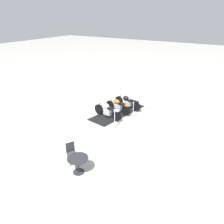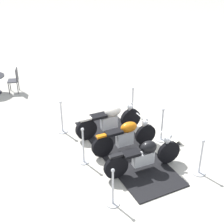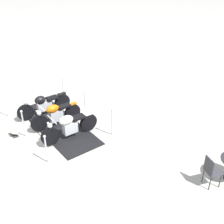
{
  "view_description": "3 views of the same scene",
  "coord_description": "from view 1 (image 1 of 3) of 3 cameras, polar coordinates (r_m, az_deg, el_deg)",
  "views": [
    {
      "loc": [
        -11.99,
        -7.01,
        6.33
      ],
      "look_at": [
        -1.41,
        -0.41,
        0.69
      ],
      "focal_mm": 35.7,
      "sensor_mm": 36.0,
      "label": 1
    },
    {
      "loc": [
        6.39,
        -5.13,
        5.77
      ],
      "look_at": [
        -1.03,
        0.29,
        0.76
      ],
      "focal_mm": 53.48,
      "sensor_mm": 36.0,
      "label": 2
    },
    {
      "loc": [
        -8.08,
        5.49,
        6.05
      ],
      "look_at": [
        -1.83,
        -1.17,
        0.83
      ],
      "focal_mm": 46.28,
      "sensor_mm": 36.0,
      "label": 3
    }
  ],
  "objects": [
    {
      "name": "ground_plane",
      "position": [
        15.27,
        1.48,
        -0.16
      ],
      "size": [
        80.0,
        80.0,
        0.0
      ],
      "primitive_type": "plane",
      "color": "beige"
    },
    {
      "name": "display_platform",
      "position": [
        15.26,
        1.48,
        -0.1
      ],
      "size": [
        4.48,
        2.2,
        0.03
      ],
      "primitive_type": "cube",
      "rotation": [
        0.0,
        0.0,
        2.97
      ],
      "color": "black",
      "rests_on": "ground_plane"
    },
    {
      "name": "motorcycle_black",
      "position": [
        15.85,
        3.85,
        2.69
      ],
      "size": [
        0.74,
        2.25,
        0.98
      ],
      "rotation": [
        0.0,
        0.0,
        1.36
      ],
      "color": "black",
      "rests_on": "display_platform"
    },
    {
      "name": "motorcycle_copper",
      "position": [
        15.08,
        1.41,
        1.65
      ],
      "size": [
        0.65,
        2.07,
        0.96
      ],
      "rotation": [
        0.0,
        0.0,
        1.4
      ],
      "color": "black",
      "rests_on": "display_platform"
    },
    {
      "name": "motorcycle_cream",
      "position": [
        14.36,
        -1.29,
        0.46
      ],
      "size": [
        0.73,
        2.22,
        0.99
      ],
      "rotation": [
        0.0,
        0.0,
        1.39
      ],
      "color": "black",
      "rests_on": "display_platform"
    },
    {
      "name": "stanchion_left_mid",
      "position": [
        14.37,
        5.45,
        -0.07
      ],
      "size": [
        0.28,
        0.28,
        1.14
      ],
      "color": "silver",
      "rests_on": "ground_plane"
    },
    {
      "name": "stanchion_left_rear",
      "position": [
        13.09,
        0.67,
        -2.7
      ],
      "size": [
        0.31,
        0.31,
        1.12
      ],
      "color": "silver",
      "rests_on": "ground_plane"
    },
    {
      "name": "stanchion_right_front",
      "position": [
        17.21,
        2.12,
        3.87
      ],
      "size": [
        0.36,
        0.36,
        1.07
      ],
      "color": "silver",
      "rests_on": "ground_plane"
    },
    {
      "name": "stanchion_right_mid",
      "position": [
        15.92,
        -2.08,
        2.31
      ],
      "size": [
        0.33,
        0.33,
        1.12
      ],
      "color": "silver",
      "rests_on": "ground_plane"
    },
    {
      "name": "stanchion_right_rear",
      "position": [
        14.76,
        -6.97,
        0.37
      ],
      "size": [
        0.29,
        0.29,
        1.06
      ],
      "color": "silver",
      "rests_on": "ground_plane"
    },
    {
      "name": "stanchion_left_front",
      "position": [
        15.8,
        9.4,
        1.69
      ],
      "size": [
        0.33,
        0.33,
        1.05
      ],
      "color": "silver",
      "rests_on": "ground_plane"
    },
    {
      "name": "info_placard",
      "position": [
        16.44,
        -2.03,
        1.95
      ],
      "size": [
        0.4,
        0.31,
        0.22
      ],
      "rotation": [
        0.0,
        0.0,
        6.11
      ],
      "color": "#333338",
      "rests_on": "ground_plane"
    },
    {
      "name": "cafe_table",
      "position": [
        9.71,
        -8.72,
        -12.42
      ],
      "size": [
        0.89,
        0.89,
        0.74
      ],
      "color": "#2D2D33",
      "rests_on": "ground_plane"
    },
    {
      "name": "cafe_chair_near_table",
      "position": [
        10.35,
        -10.39,
        -9.93
      ],
      "size": [
        0.54,
        0.54,
        0.99
      ],
      "rotation": [
        0.0,
        0.0,
        -2.08
      ],
      "color": "#2D2D33",
      "rests_on": "ground_plane"
    }
  ]
}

